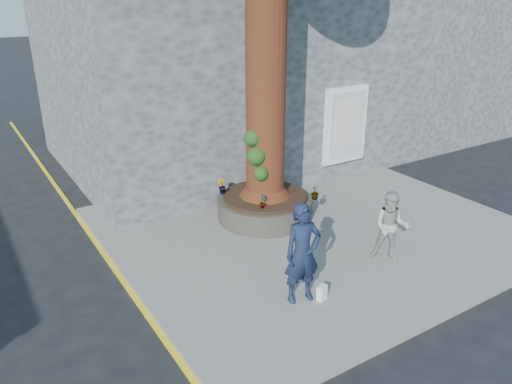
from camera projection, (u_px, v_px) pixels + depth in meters
ground at (285, 266)px, 10.35m from camera, size 120.00×120.00×0.00m
pavement at (312, 228)px, 11.85m from camera, size 9.00×8.00×0.12m
yellow_line at (126, 286)px, 9.62m from camera, size 0.10×30.00×0.01m
stone_shop at (221, 61)px, 16.02m from camera, size 10.30×8.30×6.30m
neighbour_shop at (396, 51)px, 20.04m from camera, size 6.00×8.00×6.00m
planter at (265, 206)px, 12.15m from camera, size 2.30×2.30×0.60m
man at (302, 253)px, 8.69m from camera, size 0.75×0.56×1.87m
woman at (391, 227)px, 10.10m from camera, size 0.90×0.91×1.48m
shopping_bag at (322, 293)px, 8.96m from camera, size 0.23×0.18×0.28m
plant_a at (262, 200)px, 11.23m from camera, size 0.24×0.24×0.38m
plant_b at (221, 186)px, 12.03m from camera, size 0.28×0.28×0.38m
plant_c at (315, 192)px, 11.73m from camera, size 0.26×0.26×0.34m
plant_d at (282, 189)px, 11.99m from camera, size 0.30×0.31×0.27m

